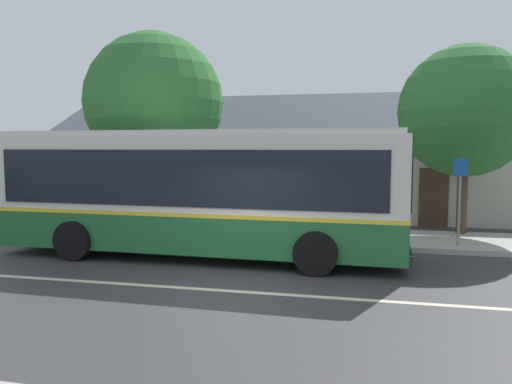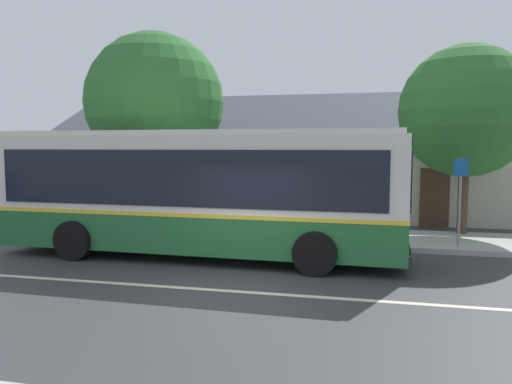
# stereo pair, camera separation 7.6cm
# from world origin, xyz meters

# --- Properties ---
(ground_plane) EXTENTS (300.00, 300.00, 0.00)m
(ground_plane) POSITION_xyz_m (0.00, 0.00, 0.00)
(ground_plane) COLOR #38383A
(sidewalk_far) EXTENTS (60.00, 3.00, 0.15)m
(sidewalk_far) POSITION_xyz_m (0.00, 6.00, 0.07)
(sidewalk_far) COLOR #ADAAA3
(sidewalk_far) RESTS_ON ground
(lane_divider_stripe) EXTENTS (60.00, 0.16, 0.01)m
(lane_divider_stripe) POSITION_xyz_m (0.00, 0.00, 0.00)
(lane_divider_stripe) COLOR beige
(lane_divider_stripe) RESTS_ON ground
(community_building) EXTENTS (24.49, 8.91, 6.27)m
(community_building) POSITION_xyz_m (1.25, 13.73, 1.74)
(community_building) COLOR beige
(community_building) RESTS_ON ground
(transit_bus) EXTENTS (10.58, 2.95, 3.25)m
(transit_bus) POSITION_xyz_m (-1.71, 2.90, 1.74)
(transit_bus) COLOR #236633
(transit_bus) RESTS_ON ground
(bench_by_building) EXTENTS (1.51, 0.51, 0.94)m
(bench_by_building) POSITION_xyz_m (-7.96, 5.52, 0.56)
(bench_by_building) COLOR brown
(bench_by_building) RESTS_ON sidewalk_far
(bench_down_street) EXTENTS (1.72, 0.51, 0.94)m
(bench_down_street) POSITION_xyz_m (-4.19, 5.43, 0.57)
(bench_down_street) COLOR brown
(bench_down_street) RESTS_ON sidewalk_far
(street_tree_primary) EXTENTS (4.04, 4.04, 5.96)m
(street_tree_primary) POSITION_xyz_m (5.43, 7.17, 3.93)
(street_tree_primary) COLOR #4C3828
(street_tree_primary) RESTS_ON ground
(street_tree_secondary) EXTENTS (4.77, 4.77, 6.78)m
(street_tree_secondary) POSITION_xyz_m (-4.73, 6.94, 4.38)
(street_tree_secondary) COLOR #4C3828
(street_tree_secondary) RESTS_ON ground
(bus_stop_sign) EXTENTS (0.36, 0.07, 2.40)m
(bus_stop_sign) POSITION_xyz_m (4.99, 4.99, 1.64)
(bus_stop_sign) COLOR gray
(bus_stop_sign) RESTS_ON sidewalk_far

